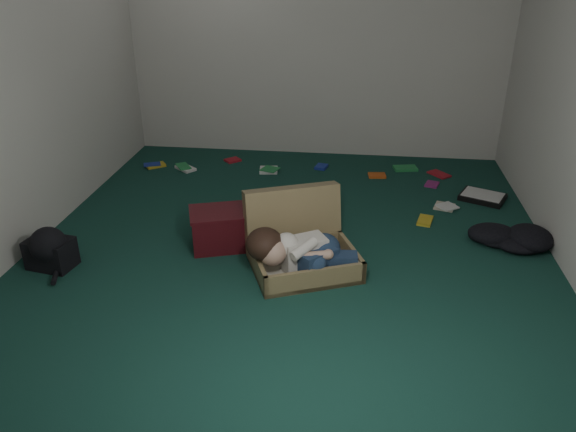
# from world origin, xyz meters

# --- Properties ---
(floor) EXTENTS (4.50, 4.50, 0.00)m
(floor) POSITION_xyz_m (0.00, 0.00, 0.00)
(floor) COLOR #163F35
(floor) RESTS_ON ground
(wall_back) EXTENTS (4.50, 0.00, 4.50)m
(wall_back) POSITION_xyz_m (0.00, 2.25, 1.30)
(wall_back) COLOR silver
(wall_back) RESTS_ON ground
(wall_front) EXTENTS (4.50, 0.00, 4.50)m
(wall_front) POSITION_xyz_m (0.00, -2.25, 1.30)
(wall_front) COLOR silver
(wall_front) RESTS_ON ground
(wall_left) EXTENTS (0.00, 4.50, 4.50)m
(wall_left) POSITION_xyz_m (-2.00, 0.00, 1.30)
(wall_left) COLOR silver
(wall_left) RESTS_ON ground
(suitcase) EXTENTS (0.94, 0.93, 0.53)m
(suitcase) POSITION_xyz_m (0.09, -0.21, 0.16)
(suitcase) COLOR olive
(suitcase) RESTS_ON floor
(person) EXTENTS (0.81, 0.42, 0.33)m
(person) POSITION_xyz_m (0.12, -0.40, 0.20)
(person) COLOR white
(person) RESTS_ON suitcase
(maroon_bin) EXTENTS (0.52, 0.46, 0.30)m
(maroon_bin) POSITION_xyz_m (-0.55, -0.03, 0.15)
(maroon_bin) COLOR #480E14
(maroon_bin) RESTS_ON floor
(backpack) EXTENTS (0.45, 0.38, 0.24)m
(backpack) POSITION_xyz_m (-1.70, -0.49, 0.12)
(backpack) COLOR black
(backpack) RESTS_ON floor
(clothing_pile) EXTENTS (0.57, 0.52, 0.15)m
(clothing_pile) POSITION_xyz_m (1.70, 0.25, 0.08)
(clothing_pile) COLOR black
(clothing_pile) RESTS_ON floor
(paper_tray) EXTENTS (0.47, 0.42, 0.05)m
(paper_tray) POSITION_xyz_m (1.66, 1.14, 0.03)
(paper_tray) COLOR black
(paper_tray) RESTS_ON floor
(book_scatter) EXTENTS (3.18, 1.49, 0.02)m
(book_scatter) POSITION_xyz_m (0.23, 1.50, 0.01)
(book_scatter) COLOR gold
(book_scatter) RESTS_ON floor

